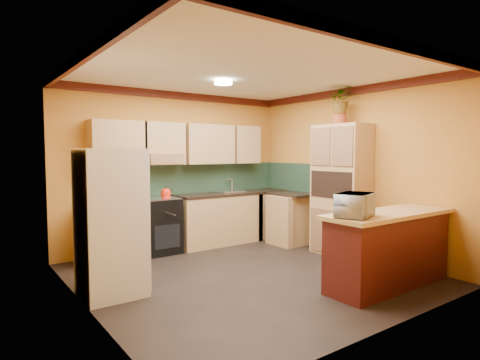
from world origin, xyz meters
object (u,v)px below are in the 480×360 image
base_cabinets_back (193,223)px  breakfast_bar (389,251)px  microwave (355,205)px  fridge (111,223)px  pantry (341,190)px  stove (159,226)px

base_cabinets_back → breakfast_bar: (0.98, -3.18, 0.00)m
microwave → fridge: bearing=121.8°
fridge → microwave: fridge is taller
base_cabinets_back → breakfast_bar: 3.33m
fridge → breakfast_bar: size_ratio=0.94×
microwave → breakfast_bar: bearing=-20.8°
pantry → breakfast_bar: 1.66m
fridge → pantry: 3.62m
pantry → breakfast_bar: size_ratio=1.17×
base_cabinets_back → stove: size_ratio=4.01×
stove → breakfast_bar: 3.56m
base_cabinets_back → breakfast_bar: same height
base_cabinets_back → pantry: 2.56m
base_cabinets_back → microwave: size_ratio=7.50×
base_cabinets_back → breakfast_bar: bearing=-72.9°
breakfast_bar → base_cabinets_back: bearing=107.1°
base_cabinets_back → stove: bearing=-180.0°
base_cabinets_back → fridge: size_ratio=2.15×
base_cabinets_back → pantry: (1.70, -1.82, 0.61)m
fridge → breakfast_bar: bearing=-30.5°
fridge → microwave: size_ratio=3.49×
base_cabinets_back → fridge: (-1.90, -1.49, 0.41)m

